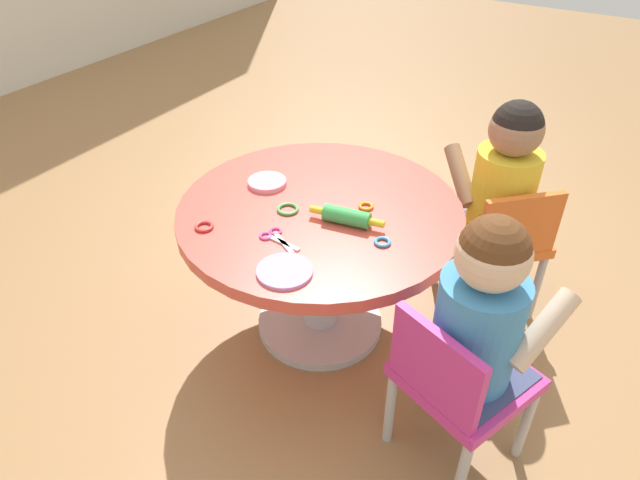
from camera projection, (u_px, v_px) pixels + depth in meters
ground_plane at (320, 325)px, 2.05m from camera, size 10.00×10.00×0.00m
craft_table at (320, 239)px, 1.83m from camera, size 0.89×0.89×0.50m
child_chair_left at (457, 381)px, 1.45m from camera, size 0.39×0.39×0.54m
seated_child_left at (482, 309)px, 1.34m from camera, size 0.42×0.38×0.51m
child_chair_right at (498, 239)px, 1.96m from camera, size 0.42×0.42×0.54m
seated_child_right at (505, 176)px, 1.86m from camera, size 0.43×0.43×0.51m
rolling_pin at (347, 216)px, 1.67m from camera, size 0.07×0.23×0.05m
craft_scissors at (276, 238)px, 1.62m from camera, size 0.09×0.14×0.01m
playdough_blob_0 at (267, 182)px, 1.86m from camera, size 0.13×0.13×0.02m
playdough_blob_1 at (285, 271)px, 1.49m from camera, size 0.15×0.15×0.01m
cookie_cutter_0 at (288, 209)px, 1.74m from camera, size 0.07×0.07×0.01m
cookie_cutter_1 at (382, 242)px, 1.60m from camera, size 0.05×0.05×0.01m
cookie_cutter_2 at (204, 227)px, 1.66m from camera, size 0.06×0.06×0.01m
cookie_cutter_3 at (366, 206)px, 1.75m from camera, size 0.05×0.05×0.01m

